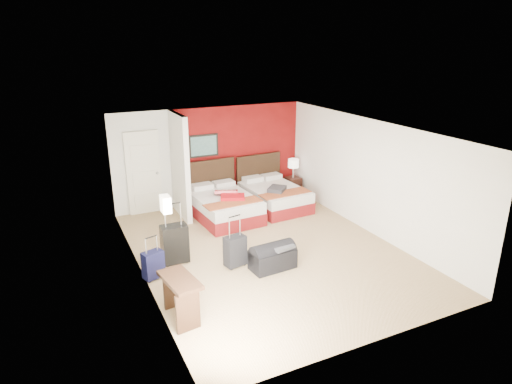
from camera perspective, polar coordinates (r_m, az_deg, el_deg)
ground at (r=9.17m, az=1.46°, el=-7.50°), size 6.50×6.50×0.00m
room_walls at (r=9.47m, az=-10.03°, el=1.27°), size 5.02×6.52×2.50m
red_accent_panel at (r=11.80m, az=-2.38°, el=5.02°), size 3.50×0.04×2.50m
partition_wall at (r=10.67m, az=-9.71°, el=3.26°), size 0.12×1.20×2.50m
entry_door at (r=11.12m, az=-14.22°, el=2.38°), size 0.82×0.06×2.05m
bed_left at (r=10.70m, az=-4.09°, el=-1.93°), size 1.42×1.95×0.56m
bed_right at (r=11.36m, az=2.40°, el=-0.70°), size 1.37×1.87×0.54m
red_suitcase_open at (r=10.53m, az=-3.43°, el=-0.36°), size 0.80×0.91×0.10m
jacket_bundle at (r=10.96m, az=2.70°, el=0.35°), size 0.59×0.59×0.11m
nightstand at (r=12.30m, az=4.74°, el=0.73°), size 0.40×0.40×0.51m
table_lamp at (r=12.15m, az=4.80°, el=3.04°), size 0.38×0.38×0.52m
suitcase_black at (r=8.68m, az=-10.37°, el=-6.71°), size 0.50×0.32×0.74m
suitcase_charcoal at (r=8.46m, az=-2.70°, el=-7.72°), size 0.43×0.32×0.58m
suitcase_navy at (r=8.26m, az=-13.04°, el=-9.23°), size 0.41×0.31×0.50m
duffel_bag at (r=8.41m, az=2.14°, el=-8.46°), size 0.87×0.51×0.42m
jacket_draped at (r=8.33m, az=3.24°, el=-6.93°), size 0.47×0.42×0.06m
desk at (r=7.06m, az=-9.60°, el=-13.28°), size 0.53×0.88×0.69m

